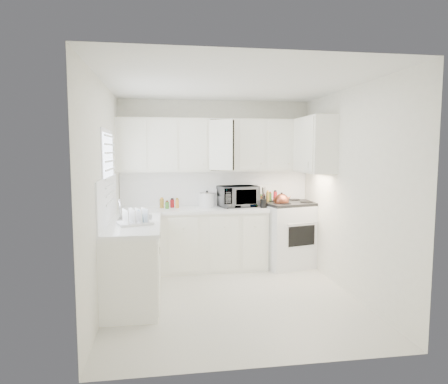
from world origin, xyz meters
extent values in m
plane|color=silver|center=(0.00, 0.00, 0.00)|extent=(3.20, 3.20, 0.00)
plane|color=white|center=(0.00, 0.00, 2.60)|extent=(3.20, 3.20, 0.00)
plane|color=white|center=(0.00, 1.60, 1.30)|extent=(3.00, 0.00, 3.00)
plane|color=white|center=(0.00, -1.60, 1.30)|extent=(3.00, 0.00, 3.00)
plane|color=white|center=(-1.50, 0.00, 1.30)|extent=(0.00, 3.20, 3.20)
plane|color=white|center=(1.50, 0.00, 1.30)|extent=(0.00, 3.20, 3.20)
cube|color=white|center=(-0.39, 1.29, 0.93)|extent=(2.24, 0.64, 0.05)
cube|color=white|center=(-1.19, 0.20, 0.93)|extent=(0.64, 1.62, 0.05)
cube|color=white|center=(0.00, 1.59, 1.23)|extent=(2.98, 0.02, 0.55)
cube|color=white|center=(-1.49, 0.20, 1.23)|extent=(0.02, 1.60, 0.55)
imported|color=gray|center=(0.32, 1.36, 1.15)|extent=(0.64, 0.43, 0.39)
cylinder|color=white|center=(0.01, 1.52, 1.08)|extent=(0.12, 0.12, 0.27)
cylinder|color=olive|center=(-0.85, 1.42, 1.02)|extent=(0.06, 0.06, 0.13)
cylinder|color=#43832B|center=(-0.78, 1.33, 1.02)|extent=(0.06, 0.06, 0.13)
cylinder|color=#AF171D|center=(-0.70, 1.42, 1.02)|extent=(0.06, 0.06, 0.13)
cylinder|color=gold|center=(-0.62, 1.33, 1.02)|extent=(0.06, 0.06, 0.13)
cylinder|color=#AF171D|center=(0.58, 1.46, 1.05)|extent=(0.06, 0.06, 0.19)
cylinder|color=gold|center=(0.64, 1.40, 1.05)|extent=(0.06, 0.06, 0.19)
cylinder|color=brown|center=(0.69, 1.46, 1.05)|extent=(0.06, 0.06, 0.19)
cylinder|color=black|center=(0.74, 1.40, 1.05)|extent=(0.06, 0.06, 0.19)
cylinder|color=olive|center=(0.80, 1.46, 1.05)|extent=(0.06, 0.06, 0.19)
cylinder|color=#43832B|center=(0.85, 1.40, 1.05)|extent=(0.06, 0.06, 0.19)
cylinder|color=#AF171D|center=(0.91, 1.46, 1.05)|extent=(0.06, 0.06, 0.19)
camera|label=1|loc=(-0.82, -4.69, 1.81)|focal=31.98mm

